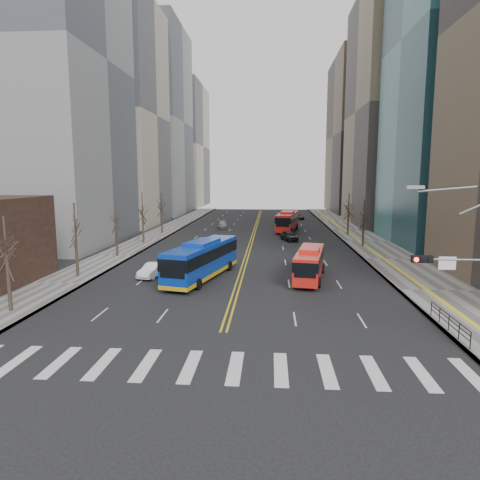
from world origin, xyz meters
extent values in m
plane|color=black|center=(0.00, 0.00, 0.00)|extent=(220.00, 220.00, 0.00)
cube|color=#65625F|center=(17.50, 45.00, 0.07)|extent=(7.00, 130.00, 0.15)
cube|color=#65625F|center=(-16.50, 45.00, 0.07)|extent=(5.00, 130.00, 0.15)
cube|color=silver|center=(-10.64, 0.00, 0.01)|extent=(0.70, 4.00, 0.01)
cube|color=silver|center=(-8.27, 0.00, 0.01)|extent=(0.70, 4.00, 0.01)
cube|color=silver|center=(-5.91, 0.00, 0.01)|extent=(0.70, 4.00, 0.01)
cube|color=silver|center=(-3.55, 0.00, 0.01)|extent=(0.70, 4.00, 0.01)
cube|color=silver|center=(-1.18, 0.00, 0.01)|extent=(0.70, 4.00, 0.01)
cube|color=silver|center=(1.18, 0.00, 0.01)|extent=(0.70, 4.00, 0.01)
cube|color=silver|center=(3.55, 0.00, 0.01)|extent=(0.70, 4.00, 0.01)
cube|color=silver|center=(5.91, 0.00, 0.01)|extent=(0.70, 4.00, 0.01)
cube|color=silver|center=(8.27, 0.00, 0.01)|extent=(0.70, 4.00, 0.01)
cube|color=silver|center=(10.64, 0.00, 0.01)|extent=(0.70, 4.00, 0.01)
cube|color=silver|center=(13.00, 0.00, 0.01)|extent=(0.70, 4.00, 0.01)
cube|color=gold|center=(-0.20, 55.00, 0.01)|extent=(0.15, 100.00, 0.01)
cube|color=gold|center=(0.20, 55.00, 0.01)|extent=(0.15, 100.00, 0.01)
cube|color=gray|center=(-31.00, 40.00, 26.00)|extent=(22.00, 24.00, 52.00)
cube|color=#A69A86|center=(-31.00, 66.00, 22.00)|extent=(22.00, 22.00, 44.00)
cube|color=gray|center=(-30.00, 93.00, 24.00)|extent=(20.00, 26.00, 48.00)
cube|color=#346F76|center=(31.00, 44.00, 29.00)|extent=(20.00, 22.00, 58.00)
cube|color=#85765C|center=(30.00, 71.00, 23.00)|extent=(20.00, 26.00, 46.00)
cube|color=#A69A86|center=(-29.00, 125.00, 20.00)|extent=(18.00, 30.00, 40.00)
cube|color=brown|center=(29.00, 103.00, 21.00)|extent=(18.00, 30.00, 42.00)
cylinder|color=slate|center=(12.95, 2.00, 5.50)|extent=(4.50, 0.12, 0.12)
cube|color=black|center=(11.00, 2.00, 5.50)|extent=(1.10, 0.28, 0.38)
cylinder|color=#FF190C|center=(10.65, 1.84, 5.50)|extent=(0.24, 0.08, 0.24)
cylinder|color=black|center=(11.00, 1.84, 5.50)|extent=(0.24, 0.08, 0.24)
cylinder|color=black|center=(11.35, 1.84, 5.50)|extent=(0.24, 0.08, 0.24)
cube|color=white|center=(12.30, 2.00, 5.30)|extent=(0.90, 0.06, 0.70)
cube|color=#999993|center=(10.40, 2.00, 9.30)|extent=(0.90, 0.35, 0.18)
cube|color=black|center=(14.30, 6.00, 1.15)|extent=(0.04, 6.00, 0.04)
cylinder|color=black|center=(14.30, 3.00, 0.65)|extent=(0.06, 0.06, 1.00)
cylinder|color=black|center=(14.30, 4.50, 0.65)|extent=(0.06, 0.06, 1.00)
cylinder|color=black|center=(14.30, 6.00, 0.65)|extent=(0.06, 0.06, 1.00)
cylinder|color=black|center=(14.30, 7.50, 0.65)|extent=(0.06, 0.06, 1.00)
cylinder|color=black|center=(14.30, 9.00, 0.65)|extent=(0.06, 0.06, 1.00)
cylinder|color=black|center=(-16.00, 8.00, 1.88)|extent=(0.28, 0.28, 3.75)
cylinder|color=black|center=(-16.00, 19.00, 1.95)|extent=(0.28, 0.28, 3.90)
cylinder|color=black|center=(-16.00, 30.00, 1.80)|extent=(0.28, 0.28, 3.60)
cylinder|color=black|center=(-16.00, 41.00, 2.00)|extent=(0.28, 0.28, 4.00)
cylinder|color=black|center=(-16.00, 52.00, 1.90)|extent=(0.28, 0.28, 3.80)
cylinder|color=black|center=(16.00, 40.00, 1.75)|extent=(0.28, 0.28, 3.50)
cylinder|color=black|center=(16.00, 52.00, 1.88)|extent=(0.28, 0.28, 3.75)
cube|color=#0B33A5|center=(-3.65, 19.55, 1.89)|extent=(5.68, 13.12, 3.08)
cube|color=black|center=(-3.65, 19.55, 2.48)|extent=(5.75, 13.16, 1.10)
cube|color=#0B33A5|center=(-3.65, 19.55, 3.53)|extent=(3.16, 4.88, 0.40)
cube|color=#CFA30A|center=(-3.65, 19.55, 0.55)|extent=(5.75, 13.16, 0.35)
cylinder|color=black|center=(-5.94, 15.88, 0.50)|extent=(0.53, 1.04, 1.00)
cylinder|color=black|center=(-3.34, 15.24, 0.50)|extent=(0.53, 1.04, 1.00)
cylinder|color=black|center=(-3.96, 23.87, 0.50)|extent=(0.53, 1.04, 1.00)
cylinder|color=black|center=(-1.36, 23.23, 0.50)|extent=(0.53, 1.04, 1.00)
cube|color=red|center=(6.74, 19.87, 1.59)|extent=(3.80, 9.96, 2.48)
cube|color=black|center=(6.74, 19.87, 2.10)|extent=(3.87, 9.99, 0.91)
cube|color=red|center=(6.74, 19.87, 2.93)|extent=(2.31, 3.65, 0.40)
cylinder|color=black|center=(5.13, 16.98, 0.50)|extent=(0.46, 1.04, 1.00)
cylinder|color=black|center=(7.31, 16.61, 0.50)|extent=(0.46, 1.04, 1.00)
cylinder|color=black|center=(6.17, 23.12, 0.50)|extent=(0.46, 1.04, 1.00)
cylinder|color=black|center=(8.35, 22.75, 0.50)|extent=(0.46, 1.04, 1.00)
cube|color=red|center=(5.98, 56.99, 1.85)|extent=(4.64, 11.81, 3.00)
cube|color=black|center=(5.98, 56.99, 2.43)|extent=(4.71, 11.84, 1.07)
cube|color=red|center=(5.98, 56.99, 3.45)|extent=(2.78, 4.34, 0.40)
cylinder|color=black|center=(4.04, 53.60, 0.50)|extent=(0.47, 1.04, 1.00)
cylinder|color=black|center=(6.61, 53.13, 0.50)|extent=(0.47, 1.04, 1.00)
cylinder|color=black|center=(5.36, 60.85, 0.50)|extent=(0.47, 1.04, 1.00)
cylinder|color=black|center=(7.93, 60.38, 0.50)|extent=(0.47, 1.04, 1.00)
imported|color=white|center=(-8.66, 19.77, 0.69)|extent=(2.33, 4.43, 1.39)
imported|color=black|center=(5.86, 45.22, 0.77)|extent=(3.05, 4.84, 1.54)
imported|color=gray|center=(-6.43, 60.90, 0.65)|extent=(2.33, 4.69, 1.31)
imported|color=black|center=(9.29, 79.25, 0.56)|extent=(3.28, 4.47, 1.13)
camera|label=1|loc=(2.94, -20.94, 9.83)|focal=32.00mm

